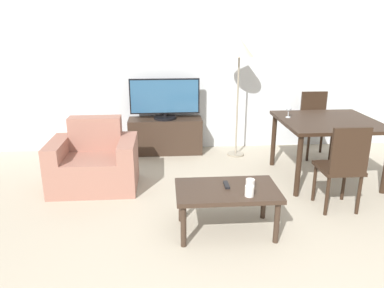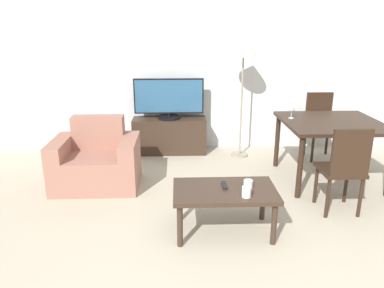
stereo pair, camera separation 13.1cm
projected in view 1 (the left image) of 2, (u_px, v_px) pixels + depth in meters
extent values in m
cube|color=silver|center=(210.00, 58.00, 5.44)|extent=(7.94, 0.06, 2.70)
cube|color=#9E6B5B|center=(95.00, 171.00, 4.32)|extent=(0.61, 0.70, 0.39)
cube|color=#9E6B5B|center=(96.00, 133.00, 4.43)|extent=(0.61, 0.20, 0.39)
cube|color=#9E6B5B|center=(59.00, 165.00, 4.26)|extent=(0.18, 0.70, 0.57)
cube|color=#9E6B5B|center=(129.00, 163.00, 4.32)|extent=(0.18, 0.70, 0.57)
cube|color=#38281E|center=(166.00, 136.00, 5.48)|extent=(1.06, 0.37, 0.51)
cylinder|color=black|center=(165.00, 118.00, 5.40)|extent=(0.32, 0.32, 0.03)
cylinder|color=black|center=(165.00, 115.00, 5.39)|extent=(0.04, 0.04, 0.05)
cube|color=black|center=(165.00, 96.00, 5.30)|extent=(0.99, 0.04, 0.50)
cube|color=#2D5B84|center=(165.00, 97.00, 5.28)|extent=(0.95, 0.01, 0.46)
cube|color=#38281E|center=(227.00, 191.00, 3.33)|extent=(0.91, 0.55, 0.04)
cylinder|color=#38281E|center=(183.00, 226.00, 3.16)|extent=(0.05, 0.05, 0.39)
cylinder|color=#38281E|center=(277.00, 222.00, 3.21)|extent=(0.05, 0.05, 0.39)
cylinder|color=#38281E|center=(181.00, 203.00, 3.57)|extent=(0.05, 0.05, 0.39)
cylinder|color=#38281E|center=(264.00, 200.00, 3.63)|extent=(0.05, 0.05, 0.39)
cube|color=black|center=(328.00, 122.00, 4.43)|extent=(1.12, 1.08, 0.04)
cylinder|color=black|center=(299.00, 166.00, 4.05)|extent=(0.06, 0.06, 0.70)
cylinder|color=black|center=(274.00, 140.00, 4.96)|extent=(0.06, 0.06, 0.70)
cylinder|color=black|center=(346.00, 139.00, 5.03)|extent=(0.06, 0.06, 0.70)
cube|color=black|center=(338.00, 168.00, 3.77)|extent=(0.40, 0.40, 0.04)
cylinder|color=black|center=(314.00, 183.00, 3.98)|extent=(0.04, 0.04, 0.41)
cylinder|color=black|center=(344.00, 182.00, 4.01)|extent=(0.04, 0.04, 0.41)
cylinder|color=black|center=(327.00, 196.00, 3.68)|extent=(0.04, 0.04, 0.41)
cylinder|color=black|center=(359.00, 195.00, 3.70)|extent=(0.04, 0.04, 0.41)
cube|color=black|center=(350.00, 151.00, 3.52)|extent=(0.37, 0.04, 0.46)
cube|color=black|center=(317.00, 127.00, 5.26)|extent=(0.40, 0.40, 0.04)
cylinder|color=black|center=(308.00, 146.00, 5.17)|extent=(0.04, 0.04, 0.41)
cylinder|color=black|center=(331.00, 146.00, 5.19)|extent=(0.04, 0.04, 0.41)
cylinder|color=black|center=(300.00, 140.00, 5.47)|extent=(0.04, 0.04, 0.41)
cylinder|color=black|center=(321.00, 139.00, 5.50)|extent=(0.04, 0.04, 0.41)
cube|color=black|center=(313.00, 107.00, 5.36)|extent=(0.37, 0.04, 0.46)
cylinder|color=gray|center=(236.00, 154.00, 5.45)|extent=(0.24, 0.24, 0.02)
cylinder|color=gray|center=(237.00, 107.00, 5.23)|extent=(0.02, 0.02, 1.38)
cone|color=beige|center=(240.00, 47.00, 4.98)|extent=(0.37, 0.37, 0.24)
cube|color=black|center=(226.00, 185.00, 3.37)|extent=(0.04, 0.15, 0.02)
cylinder|color=white|center=(249.00, 191.00, 3.16)|extent=(0.08, 0.08, 0.09)
cylinder|color=white|center=(250.00, 184.00, 3.32)|extent=(0.08, 0.08, 0.08)
cylinder|color=silver|center=(288.00, 117.00, 4.53)|extent=(0.06, 0.06, 0.01)
cylinder|color=silver|center=(288.00, 114.00, 4.52)|extent=(0.01, 0.01, 0.07)
sphere|color=silver|center=(289.00, 108.00, 4.50)|extent=(0.07, 0.07, 0.07)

